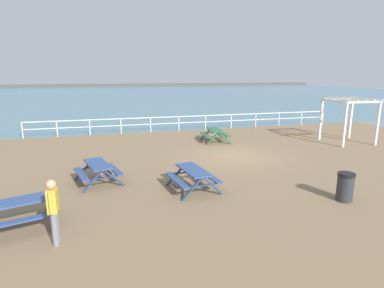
# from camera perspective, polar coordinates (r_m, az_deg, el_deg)

# --- Properties ---
(ground_plane) EXTENTS (30.00, 24.00, 0.20)m
(ground_plane) POSITION_cam_1_polar(r_m,az_deg,el_deg) (16.15, 7.63, -2.41)
(ground_plane) COLOR #846B4C
(sea_band) EXTENTS (142.00, 90.00, 0.01)m
(sea_band) POSITION_cam_1_polar(r_m,az_deg,el_deg) (67.45, -10.59, 9.02)
(sea_band) COLOR teal
(sea_band) RESTS_ON ground
(distant_shoreline) EXTENTS (142.00, 6.00, 1.80)m
(distant_shoreline) POSITION_cam_1_polar(r_m,az_deg,el_deg) (110.29, -12.76, 10.27)
(distant_shoreline) COLOR #4C4C47
(distant_shoreline) RESTS_ON ground
(seaward_railing) EXTENTS (23.07, 0.07, 1.08)m
(seaward_railing) POSITION_cam_1_polar(r_m,az_deg,el_deg) (23.15, 0.07, 4.45)
(seaward_railing) COLOR white
(seaward_railing) RESTS_ON ground
(picnic_table_near_left) EXTENTS (1.90, 2.11, 0.80)m
(picnic_table_near_left) POSITION_cam_1_polar(r_m,az_deg,el_deg) (12.37, -16.96, -4.28)
(picnic_table_near_left) COLOR #334C84
(picnic_table_near_left) RESTS_ON ground
(picnic_table_near_right) EXTENTS (1.75, 1.98, 0.80)m
(picnic_table_near_right) POSITION_cam_1_polar(r_m,az_deg,el_deg) (11.13, 0.23, -5.60)
(picnic_table_near_right) COLOR #334C84
(picnic_table_near_right) RESTS_ON ground
(picnic_table_mid_centre) EXTENTS (1.66, 1.91, 0.80)m
(picnic_table_mid_centre) POSITION_cam_1_polar(r_m,az_deg,el_deg) (19.14, 4.28, 2.15)
(picnic_table_mid_centre) COLOR #286B47
(picnic_table_mid_centre) RESTS_ON ground
(picnic_table_far_left) EXTENTS (2.16, 1.96, 0.80)m
(picnic_table_far_left) POSITION_cam_1_polar(r_m,az_deg,el_deg) (9.70, -29.43, -10.13)
(picnic_table_far_left) COLOR #334C84
(picnic_table_far_left) RESTS_ON ground
(visitor) EXTENTS (0.24, 0.53, 1.66)m
(visitor) POSITION_cam_1_polar(r_m,az_deg,el_deg) (8.27, -24.17, -10.71)
(visitor) COLOR slate
(visitor) RESTS_ON ground
(lattice_pergola) EXTENTS (2.56, 2.68, 2.70)m
(lattice_pergola) POSITION_cam_1_polar(r_m,az_deg,el_deg) (20.99, 26.99, 5.63)
(lattice_pergola) COLOR white
(lattice_pergola) RESTS_ON ground
(litter_bin) EXTENTS (0.55, 0.55, 0.95)m
(litter_bin) POSITION_cam_1_polar(r_m,az_deg,el_deg) (11.39, 26.39, -7.08)
(litter_bin) COLOR #2D2D33
(litter_bin) RESTS_ON ground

